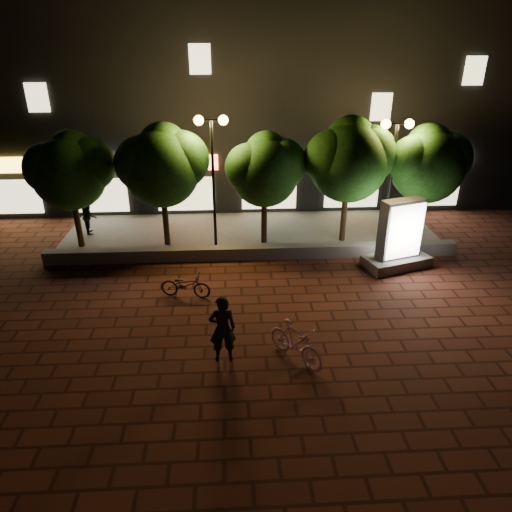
{
  "coord_description": "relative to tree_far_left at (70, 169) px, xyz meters",
  "views": [
    {
      "loc": [
        -0.85,
        -12.41,
        7.86
      ],
      "look_at": [
        -0.06,
        1.5,
        1.27
      ],
      "focal_mm": 32.64,
      "sensor_mm": 36.0,
      "label": 1
    }
  ],
  "objects": [
    {
      "name": "scooter_parked",
      "position": [
        4.54,
        -4.3,
        -2.85
      ],
      "size": [
        1.76,
        0.91,
        0.88
      ],
      "primitive_type": "imported",
      "rotation": [
        0.0,
        0.0,
        1.37
      ],
      "color": "black",
      "rests_on": "ground"
    },
    {
      "name": "pedestrian",
      "position": [
        -0.02,
        1.37,
        -2.44
      ],
      "size": [
        0.78,
        0.89,
        1.55
      ],
      "primitive_type": "imported",
      "rotation": [
        0.0,
        0.0,
        1.86
      ],
      "color": "black",
      "rests_on": "sidewalk"
    },
    {
      "name": "street_lamp_right",
      "position": [
        12.45,
        -0.26,
        0.6
      ],
      "size": [
        1.26,
        0.36,
        4.98
      ],
      "color": "black",
      "rests_on": "sidewalk"
    },
    {
      "name": "ad_kiosk",
      "position": [
        12.26,
        -2.47,
        -2.23
      ],
      "size": [
        2.68,
        1.9,
        2.62
      ],
      "color": "slate",
      "rests_on": "ground"
    },
    {
      "name": "ground",
      "position": [
        6.95,
        -5.46,
        -3.29
      ],
      "size": [
        80.0,
        80.0,
        0.0
      ],
      "primitive_type": "plane",
      "color": "#53241A",
      "rests_on": "ground"
    },
    {
      "name": "retaining_wall",
      "position": [
        6.95,
        -1.46,
        -3.04
      ],
      "size": [
        16.0,
        0.45,
        0.5
      ],
      "primitive_type": "cube",
      "color": "slate",
      "rests_on": "ground"
    },
    {
      "name": "tree_mid",
      "position": [
        7.5,
        -0.0,
        -0.08
      ],
      "size": [
        3.24,
        2.7,
        4.5
      ],
      "color": "#312113",
      "rests_on": "sidewalk"
    },
    {
      "name": "scooter_pink",
      "position": [
        7.72,
        -7.86,
        -2.73
      ],
      "size": [
        1.57,
        1.78,
        1.12
      ],
      "primitive_type": "imported",
      "rotation": [
        0.0,
        0.0,
        0.67
      ],
      "color": "#CB8AB0",
      "rests_on": "ground"
    },
    {
      "name": "street_lamp_left",
      "position": [
        5.45,
        -0.26,
        0.74
      ],
      "size": [
        1.26,
        0.36,
        5.18
      ],
      "color": "black",
      "rests_on": "sidewalk"
    },
    {
      "name": "tree_left",
      "position": [
        3.5,
        0.0,
        0.15
      ],
      "size": [
        3.6,
        3.0,
        4.89
      ],
      "color": "#312113",
      "rests_on": "sidewalk"
    },
    {
      "name": "sidewalk",
      "position": [
        6.95,
        1.04,
        -3.25
      ],
      "size": [
        16.0,
        5.0,
        0.08
      ],
      "primitive_type": "cube",
      "color": "slate",
      "rests_on": "ground"
    },
    {
      "name": "tree_far_right",
      "position": [
        14.0,
        0.0,
        0.08
      ],
      "size": [
        3.48,
        2.9,
        4.76
      ],
      "color": "#312113",
      "rests_on": "sidewalk"
    },
    {
      "name": "tree_far_left",
      "position": [
        0.0,
        0.0,
        0.0
      ],
      "size": [
        3.36,
        2.8,
        4.63
      ],
      "color": "#312113",
      "rests_on": "sidewalk"
    },
    {
      "name": "tree_right",
      "position": [
        10.8,
        0.0,
        0.27
      ],
      "size": [
        3.72,
        3.1,
        5.07
      ],
      "color": "#312113",
      "rests_on": "sidewalk"
    },
    {
      "name": "rider",
      "position": [
        5.8,
        -7.71,
        -2.32
      ],
      "size": [
        0.75,
        0.53,
        1.94
      ],
      "primitive_type": "imported",
      "rotation": [
        0.0,
        0.0,
        3.23
      ],
      "color": "black",
      "rests_on": "ground"
    },
    {
      "name": "building_block",
      "position": [
        6.94,
        7.53,
        1.7
      ],
      "size": [
        28.0,
        8.12,
        11.3
      ],
      "color": "black",
      "rests_on": "ground"
    }
  ]
}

